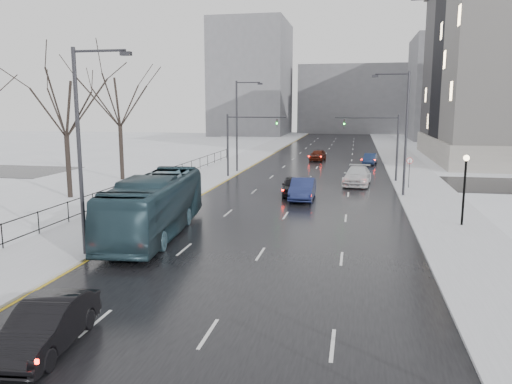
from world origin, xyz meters
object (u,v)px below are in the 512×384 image
Objects in this scene: sedan_right_far at (357,176)px; lamppost_r_mid at (465,180)px; mast_signal_left at (238,138)px; bus at (155,205)px; sedan_right_distant at (370,159)px; streetlight_l_near at (83,143)px; no_uturn_sign at (410,164)px; mast_signal_right at (386,140)px; streetlight_l_far at (239,122)px; tree_park_d at (71,199)px; sedan_left_near at (46,325)px; sedan_right_near at (303,189)px; sedan_center_near at (293,186)px; streetlight_r_mid at (403,128)px; sedan_center_far at (318,155)px; tree_park_e at (123,180)px.

lamppost_r_mid is at bearing -63.04° from sedan_right_far.
bus is (0.74, -23.45, -2.35)m from mast_signal_left.
sedan_right_distant is at bearing 47.49° from mast_signal_left.
streetlight_l_near is 29.81m from no_uturn_sign.
mast_signal_left is (-14.65, 0.00, 0.00)m from mast_signal_right.
streetlight_l_far is 4.36m from mast_signal_left.
mast_signal_right is (15.49, 28.00, -1.51)m from streetlight_l_near.
bus reaches higher than no_uturn_sign.
sedan_left_near is at bearing -59.88° from tree_park_d.
sedan_right_far reaches higher than sedan_right_near.
sedan_right_near is 0.87× the size of sedan_right_far.
sedan_right_near is (1.00, -1.85, 0.08)m from sedan_center_near.
no_uturn_sign is 0.66× the size of sedan_right_distant.
sedan_right_far is at bearing 55.54° from bus.
no_uturn_sign reaches higher than sedan_left_near.
bus is at bearing -88.20° from mast_signal_left.
lamppost_r_mid is 0.35× the size of bus.
mast_signal_right and mast_signal_left have the same top height.
bus is at bearing -133.68° from streetlight_r_mid.
streetlight_l_near and streetlight_l_far have the same top height.
sedan_right_far reaches higher than sedan_right_distant.
mast_signal_left is at bearing -124.51° from sedan_right_distant.
sedan_center_far is (-7.83, 17.81, -3.31)m from mast_signal_right.
sedan_left_near is at bearing -113.65° from streetlight_r_mid.
sedan_right_far is at bearing 161.91° from no_uturn_sign.
tree_park_d is at bearing -150.88° from mast_signal_right.
streetlight_r_mid reaches higher than sedan_right_near.
lamppost_r_mid is 1.59× the size of no_uturn_sign.
lamppost_r_mid is (29.20, -14.00, 2.94)m from tree_park_e.
sedan_right_near is at bearing -111.84° from sedan_right_far.
streetlight_l_far is 0.81× the size of bus.
lamppost_r_mid reaches higher than sedan_right_distant.
sedan_center_far is (17.30, 31.81, 0.79)m from tree_park_d.
tree_park_e is 28.10m from sedan_center_far.
no_uturn_sign is 0.22× the size of bus.
no_uturn_sign reaches higher than sedan_right_near.
streetlight_l_far reaches higher than sedan_left_near.
sedan_left_near is 54.88m from sedan_center_far.
mast_signal_left is at bearing 53.20° from tree_park_d.
lamppost_r_mid is at bearing -73.84° from sedan_right_distant.
sedan_center_far is (-8.67, 25.81, -4.83)m from streetlight_r_mid.
sedan_right_distant is (12.88, 38.30, -1.04)m from bus.
sedan_center_near is (4.00, 27.85, 0.01)m from sedan_left_near.
no_uturn_sign is (1.87, -4.00, -1.81)m from mast_signal_right.
streetlight_l_near reaches higher than sedan_center_near.
streetlight_r_mid reaches higher than bus.
streetlight_r_mid is 1.54× the size of mast_signal_right.
sedan_center_far is at bearing 80.50° from streetlight_l_near.
bus is 14.42m from sedan_right_near.
mast_signal_right is at bearing 0.00° from mast_signal_left.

